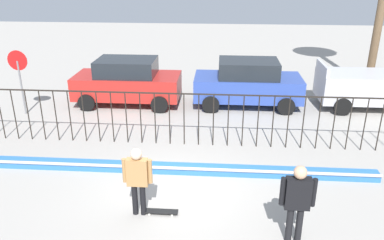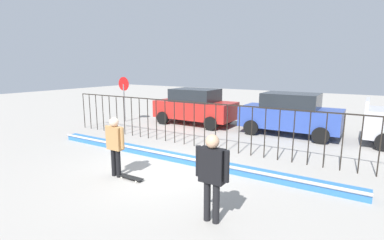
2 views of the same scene
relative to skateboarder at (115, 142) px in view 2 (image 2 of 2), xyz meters
name	(u,v)px [view 2 (image 2 of 2)]	position (x,y,z in m)	size (l,w,h in m)	color
ground_plane	(159,170)	(0.69, 1.05, -1.02)	(60.00, 60.00, 0.00)	#9E9991
bowl_coping_ledge	(177,157)	(0.69, 2.01, -0.90)	(11.00, 0.40, 0.27)	#2D6BB7
perimeter_fence	(205,120)	(0.69, 3.87, 0.06)	(14.04, 0.04, 1.75)	black
skateboarder	(115,142)	(0.00, 0.00, 0.00)	(0.69, 0.26, 1.70)	black
skateboard	(131,177)	(0.50, 0.04, -0.96)	(0.80, 0.20, 0.07)	black
camera_operator	(212,170)	(3.44, -0.72, 0.06)	(0.73, 0.27, 1.80)	black
parked_car_red	(195,106)	(-2.01, 7.62, -0.05)	(4.30, 2.12, 1.90)	#B2231E
parked_car_blue	(290,114)	(2.92, 7.78, -0.05)	(4.30, 2.12, 1.90)	#2D479E
stop_sign	(124,93)	(-5.77, 6.16, 0.60)	(0.76, 0.07, 2.50)	slate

